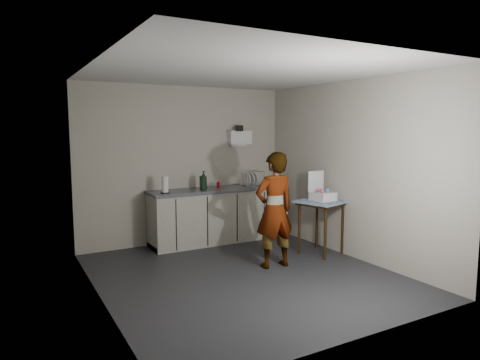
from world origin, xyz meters
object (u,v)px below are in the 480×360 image
dark_bottle (201,182)px  dish_rack (252,182)px  bakery_box (322,194)px  side_table (321,207)px  paper_towel (165,185)px  kitchen_counter (215,217)px  soda_can (218,185)px  standing_man (274,210)px  soap_bottle (204,181)px

dark_bottle → dish_rack: (0.98, 0.01, -0.05)m
dish_rack → bakery_box: size_ratio=0.86×
side_table → bakery_box: 0.21m
bakery_box → paper_towel: bearing=144.2°
kitchen_counter → dark_bottle: size_ratio=10.17×
dark_bottle → soda_can: bearing=-7.0°
side_table → standing_man: 0.99m
paper_towel → bakery_box: bakery_box is taller
soap_bottle → bakery_box: size_ratio=0.72×
dark_bottle → paper_towel: bearing=-169.3°
paper_towel → bakery_box: (2.03, -1.29, -0.11)m
soap_bottle → paper_towel: soap_bottle is taller
kitchen_counter → paper_towel: 1.09m
soap_bottle → side_table: bearing=-44.4°
standing_man → soap_bottle: (-0.38, 1.50, 0.27)m
soda_can → dish_rack: size_ratio=0.30×
soap_bottle → standing_man: bearing=-75.9°
kitchen_counter → paper_towel: paper_towel is taller
side_table → soap_bottle: (-1.35, 1.32, 0.35)m
bakery_box → standing_man: bearing=-171.8°
side_table → standing_man: bearing=174.1°
paper_towel → dark_bottle: bearing=10.7°
side_table → kitchen_counter: bearing=111.4°
paper_towel → soap_bottle: bearing=0.1°
side_table → soap_bottle: bearing=119.4°
soda_can → dish_rack: (0.68, 0.05, 0.00)m
soda_can → side_table: bearing=-53.8°
kitchen_counter → soda_can: 0.54m
soap_bottle → kitchen_counter: bearing=22.7°
side_table → soda_can: 1.77m
soap_bottle → soda_can: size_ratio=2.83×
dark_bottle → paper_towel: 0.68m
side_table → dish_rack: (-0.35, 1.46, 0.25)m
dark_bottle → kitchen_counter: bearing=-5.7°
standing_man → side_table: bearing=-167.3°
soap_bottle → bakery_box: (1.38, -1.29, -0.15)m
soap_bottle → bakery_box: bearing=-43.2°
standing_man → dark_bottle: standing_man is taller
soap_bottle → soda_can: 0.34m
dish_rack → bakery_box: 1.48m
side_table → soap_bottle: soap_bottle is taller
soda_can → dark_bottle: dark_bottle is taller
dark_bottle → bakery_box: size_ratio=0.51×
paper_towel → soda_can: bearing=5.4°
kitchen_counter → side_table: bearing=-52.3°
side_table → soap_bottle: 1.92m
standing_man → bakery_box: bearing=-166.1°
kitchen_counter → soap_bottle: (-0.25, -0.10, 0.64)m
standing_man → dark_bottle: 1.68m
dark_bottle → bakery_box: bakery_box is taller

